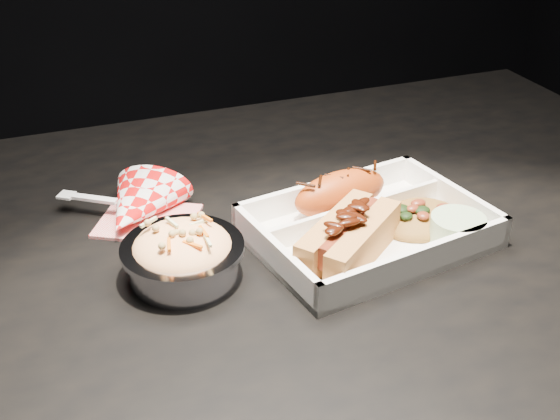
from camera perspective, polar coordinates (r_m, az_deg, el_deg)
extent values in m
cube|color=black|center=(0.80, 0.07, -3.33)|extent=(1.20, 0.80, 0.03)
cylinder|color=black|center=(1.49, 15.24, -4.16)|extent=(0.05, 0.05, 0.72)
cube|color=white|center=(0.79, 7.16, -2.20)|extent=(0.28, 0.22, 0.01)
cube|color=white|center=(0.85, 3.78, 1.35)|extent=(0.25, 0.05, 0.04)
cube|color=white|center=(0.73, 11.23, -4.31)|extent=(0.25, 0.05, 0.04)
cube|color=white|center=(0.73, -0.47, -3.77)|extent=(0.04, 0.18, 0.04)
cube|color=white|center=(0.86, 13.75, 0.87)|extent=(0.04, 0.18, 0.04)
cube|color=white|center=(0.80, 6.16, -0.59)|extent=(0.23, 0.04, 0.03)
ellipsoid|color=#B84512|center=(0.82, 4.93, 1.41)|extent=(0.13, 0.07, 0.05)
cube|color=#CB8745|center=(0.73, 6.81, -2.77)|extent=(0.12, 0.10, 0.04)
cube|color=#CB8745|center=(0.75, 4.45, -2.05)|extent=(0.12, 0.10, 0.04)
cylinder|color=maroon|center=(0.74, 5.65, -1.81)|extent=(0.11, 0.09, 0.03)
ellipsoid|color=#9F6C2E|center=(0.81, 11.35, -0.08)|extent=(0.12, 0.10, 0.03)
cylinder|color=#A9C696|center=(0.79, 14.22, -1.54)|extent=(0.06, 0.06, 0.03)
cylinder|color=silver|center=(0.73, -7.84, -4.26)|extent=(0.11, 0.11, 0.04)
cylinder|color=silver|center=(0.72, -7.94, -3.04)|extent=(0.13, 0.13, 0.01)
ellipsoid|color=#F8EAAE|center=(0.72, -7.94, -3.04)|extent=(0.10, 0.10, 0.04)
cube|color=red|center=(0.84, -10.68, -0.87)|extent=(0.14, 0.13, 0.00)
cone|color=red|center=(0.84, -11.58, 0.26)|extent=(0.14, 0.15, 0.10)
cube|color=white|center=(0.86, -14.94, 0.89)|extent=(0.05, 0.04, 0.00)
cube|color=white|center=(0.87, -16.97, 1.16)|extent=(0.03, 0.03, 0.00)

